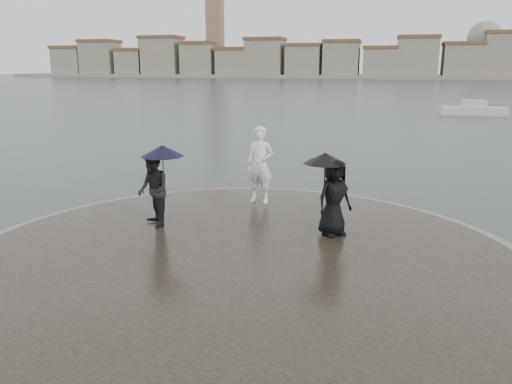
# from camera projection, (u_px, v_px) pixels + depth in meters

# --- Properties ---
(ground) EXTENTS (400.00, 400.00, 0.00)m
(ground) POSITION_uv_depth(u_px,v_px,m) (174.00, 366.00, 7.31)
(ground) COLOR #2B3835
(ground) RESTS_ON ground
(kerb_ring) EXTENTS (12.50, 12.50, 0.32)m
(kerb_ring) POSITION_uv_depth(u_px,v_px,m) (241.00, 266.00, 10.55)
(kerb_ring) COLOR gray
(kerb_ring) RESTS_ON ground
(quay_tip) EXTENTS (11.90, 11.90, 0.36)m
(quay_tip) POSITION_uv_depth(u_px,v_px,m) (241.00, 265.00, 10.55)
(quay_tip) COLOR #2D261E
(quay_tip) RESTS_ON ground
(statue) EXTENTS (0.88, 0.64, 2.23)m
(statue) POSITION_uv_depth(u_px,v_px,m) (260.00, 165.00, 14.42)
(statue) COLOR white
(statue) RESTS_ON quay_tip
(visitor_left) EXTENTS (1.34, 1.20, 2.04)m
(visitor_left) POSITION_uv_depth(u_px,v_px,m) (155.00, 182.00, 12.28)
(visitor_left) COLOR black
(visitor_left) RESTS_ON quay_tip
(visitor_right) EXTENTS (1.29, 1.13, 1.95)m
(visitor_right) POSITION_uv_depth(u_px,v_px,m) (332.00, 189.00, 11.65)
(visitor_right) COLOR black
(visitor_right) RESTS_ON quay_tip
(far_skyline) EXTENTS (260.00, 20.00, 37.00)m
(far_skyline) POSITION_uv_depth(u_px,v_px,m) (360.00, 61.00, 158.20)
(far_skyline) COLOR gray
(far_skyline) RESTS_ON ground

